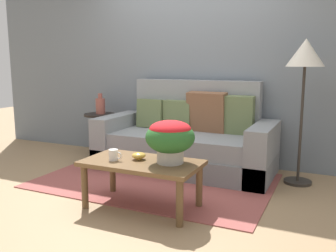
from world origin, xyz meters
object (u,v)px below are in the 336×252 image
at_px(coffee_table, 142,168).
at_px(coffee_mug, 114,155).
at_px(potted_plant, 170,137).
at_px(side_table, 100,127).
at_px(table_vase, 100,105).
at_px(floor_lamp, 305,62).
at_px(couch, 187,142).
at_px(snack_bowl, 139,156).

distance_m(coffee_table, coffee_mug, 0.27).
height_order(coffee_table, potted_plant, potted_plant).
distance_m(side_table, table_vase, 0.30).
distance_m(coffee_table, potted_plant, 0.39).
bearing_deg(side_table, coffee_mug, -51.00).
distance_m(coffee_table, floor_lamp, 1.99).
bearing_deg(couch, potted_plant, -74.61).
xyz_separation_m(potted_plant, table_vase, (-1.68, 1.36, 0.05)).
xyz_separation_m(side_table, floor_lamp, (2.64, -0.11, 0.88)).
bearing_deg(floor_lamp, side_table, 177.62).
xyz_separation_m(side_table, table_vase, (0.01, 0.01, 0.30)).
relative_size(floor_lamp, snack_bowl, 12.25).
height_order(coffee_table, floor_lamp, floor_lamp).
bearing_deg(side_table, couch, -4.25).
relative_size(floor_lamp, table_vase, 5.43).
distance_m(couch, coffee_table, 1.30).
bearing_deg(potted_plant, couch, 105.39).
bearing_deg(snack_bowl, side_table, 135.46).
height_order(couch, floor_lamp, floor_lamp).
height_order(couch, potted_plant, couch).
bearing_deg(coffee_table, side_table, 135.75).
bearing_deg(table_vase, couch, -4.79).
bearing_deg(potted_plant, snack_bowl, -176.87).
bearing_deg(snack_bowl, table_vase, 134.99).
height_order(coffee_table, table_vase, table_vase).
height_order(floor_lamp, snack_bowl, floor_lamp).
relative_size(coffee_table, potted_plant, 2.45).
bearing_deg(floor_lamp, coffee_mug, -136.24).
bearing_deg(couch, table_vase, 175.21).
xyz_separation_m(couch, table_vase, (-1.33, 0.11, 0.37)).
bearing_deg(snack_bowl, coffee_table, -35.31).
height_order(coffee_table, side_table, side_table).
distance_m(couch, coffee_mug, 1.40).
height_order(coffee_table, coffee_mug, coffee_mug).
bearing_deg(table_vase, potted_plant, -39.03).
bearing_deg(potted_plant, coffee_mug, -164.54).
xyz_separation_m(potted_plant, snack_bowl, (-0.30, -0.02, -0.19)).
xyz_separation_m(side_table, potted_plant, (1.69, -1.35, 0.25)).
relative_size(couch, side_table, 3.54).
bearing_deg(potted_plant, floor_lamp, 52.60).
height_order(coffee_mug, table_vase, table_vase).
relative_size(couch, coffee_mug, 16.34).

